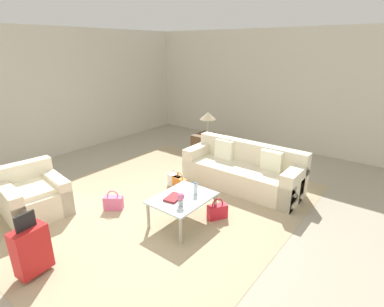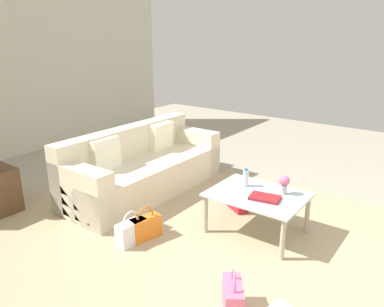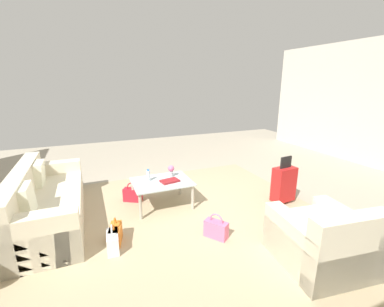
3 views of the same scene
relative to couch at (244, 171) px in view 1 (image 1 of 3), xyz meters
name	(u,v)px [view 1 (image 1 of 3)]	position (x,y,z in m)	size (l,w,h in m)	color
ground_plane	(143,223)	(-2.19, 0.60, -0.30)	(12.00, 12.00, 0.00)	#A89E89
wall_back	(12,99)	(-2.19, 4.66, 1.25)	(10.24, 0.12, 3.10)	beige
wall_right	(279,90)	(2.87, 0.60, 1.25)	(0.12, 8.00, 3.10)	beige
area_rug	(160,204)	(-1.59, 0.80, -0.30)	(5.20, 4.40, 0.01)	tan
couch	(244,171)	(0.00, 0.00, 0.00)	(0.87, 2.32, 0.85)	beige
armchair	(33,197)	(-3.08, 2.27, -0.02)	(1.03, 1.07, 0.81)	beige
coffee_table	(183,200)	(-1.79, 0.10, 0.09)	(0.97, 0.74, 0.45)	silver
water_bottle	(195,189)	(-1.59, 0.00, 0.24)	(0.06, 0.06, 0.20)	silver
coffee_table_book	(173,198)	(-1.91, 0.18, 0.16)	(0.30, 0.20, 0.03)	maroon
flower_vase	(181,198)	(-2.01, -0.05, 0.27)	(0.11, 0.11, 0.21)	#B2B7BC
side_table	(207,145)	(1.01, 1.60, -0.03)	(0.61, 0.61, 0.54)	#513823
table_lamp	(208,116)	(1.01, 1.60, 0.71)	(0.39, 0.39, 0.58)	#ADA899
suitcase_red	(31,250)	(-3.79, 0.80, 0.05)	(0.42, 0.26, 0.85)	red
handbag_orange	(180,183)	(-0.92, 0.90, -0.18)	(0.21, 0.34, 0.36)	orange
handbag_red	(217,211)	(-1.35, -0.27, -0.18)	(0.35, 0.28, 0.36)	red
handbag_white	(175,180)	(-0.87, 1.05, -0.18)	(0.17, 0.33, 0.36)	white
handbag_pink	(113,203)	(-2.21, 1.30, -0.18)	(0.30, 0.34, 0.36)	pink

